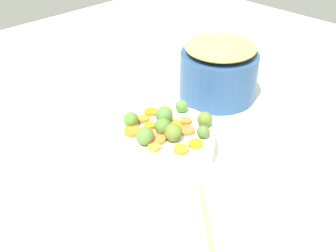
% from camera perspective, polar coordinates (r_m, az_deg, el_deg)
% --- Properties ---
extents(tabletop, '(2.40, 2.40, 0.02)m').
position_cam_1_polar(tabletop, '(1.01, 3.10, -4.78)').
color(tabletop, white).
rests_on(tabletop, ground).
extents(serving_bowl_carrots, '(0.23, 0.23, 0.08)m').
position_cam_1_polar(serving_bowl_carrots, '(0.97, -0.00, -2.43)').
color(serving_bowl_carrots, white).
rests_on(serving_bowl_carrots, tabletop).
extents(metal_pot, '(0.24, 0.24, 0.15)m').
position_cam_1_polar(metal_pot, '(1.23, 7.42, 7.42)').
color(metal_pot, navy).
rests_on(metal_pot, tabletop).
extents(stuffing_mound, '(0.21, 0.21, 0.04)m').
position_cam_1_polar(stuffing_mound, '(1.19, 7.76, 11.45)').
color(stuffing_mound, tan).
rests_on(stuffing_mound, metal_pot).
extents(carrot_slice_0, '(0.03, 0.03, 0.01)m').
position_cam_1_polar(carrot_slice_0, '(0.89, -2.04, -3.15)').
color(carrot_slice_0, orange).
rests_on(carrot_slice_0, serving_bowl_carrots).
extents(carrot_slice_1, '(0.03, 0.03, 0.01)m').
position_cam_1_polar(carrot_slice_1, '(0.96, -2.70, 0.03)').
color(carrot_slice_1, orange).
rests_on(carrot_slice_1, serving_bowl_carrots).
extents(carrot_slice_2, '(0.05, 0.05, 0.01)m').
position_cam_1_polar(carrot_slice_2, '(0.88, 1.94, -3.47)').
color(carrot_slice_2, orange).
rests_on(carrot_slice_2, serving_bowl_carrots).
extents(carrot_slice_3, '(0.04, 0.04, 0.01)m').
position_cam_1_polar(carrot_slice_3, '(0.97, 2.60, 0.76)').
color(carrot_slice_3, orange).
rests_on(carrot_slice_3, serving_bowl_carrots).
extents(carrot_slice_4, '(0.04, 0.04, 0.01)m').
position_cam_1_polar(carrot_slice_4, '(0.96, 0.96, 0.12)').
color(carrot_slice_4, orange).
rests_on(carrot_slice_4, serving_bowl_carrots).
extents(carrot_slice_5, '(0.05, 0.05, 0.01)m').
position_cam_1_polar(carrot_slice_5, '(1.02, -0.52, 2.32)').
color(carrot_slice_5, orange).
rests_on(carrot_slice_5, serving_bowl_carrots).
extents(carrot_slice_6, '(0.05, 0.05, 0.01)m').
position_cam_1_polar(carrot_slice_6, '(0.93, -3.08, -1.11)').
color(carrot_slice_6, orange).
rests_on(carrot_slice_6, serving_bowl_carrots).
extents(carrot_slice_7, '(0.05, 0.05, 0.01)m').
position_cam_1_polar(carrot_slice_7, '(1.01, -2.54, 2.08)').
color(carrot_slice_7, orange).
rests_on(carrot_slice_7, serving_bowl_carrots).
extents(carrot_slice_8, '(0.05, 0.05, 0.01)m').
position_cam_1_polar(carrot_slice_8, '(0.94, 2.77, -0.63)').
color(carrot_slice_8, orange).
rests_on(carrot_slice_8, serving_bowl_carrots).
extents(carrot_slice_9, '(0.04, 0.04, 0.01)m').
position_cam_1_polar(carrot_slice_9, '(0.90, 4.08, -2.63)').
color(carrot_slice_9, orange).
rests_on(carrot_slice_9, serving_bowl_carrots).
extents(carrot_slice_10, '(0.06, 0.06, 0.01)m').
position_cam_1_polar(carrot_slice_10, '(0.94, -5.31, -0.79)').
color(carrot_slice_10, orange).
rests_on(carrot_slice_10, serving_bowl_carrots).
extents(carrot_slice_11, '(0.03, 0.03, 0.01)m').
position_cam_1_polar(carrot_slice_11, '(0.98, -3.74, 1.02)').
color(carrot_slice_11, orange).
rests_on(carrot_slice_11, serving_bowl_carrots).
extents(carrot_slice_12, '(0.05, 0.05, 0.01)m').
position_cam_1_polar(carrot_slice_12, '(0.91, -1.52, -1.95)').
color(carrot_slice_12, orange).
rests_on(carrot_slice_12, serving_bowl_carrots).
extents(brussels_sprout_0, '(0.04, 0.04, 0.04)m').
position_cam_1_polar(brussels_sprout_0, '(0.92, -0.76, -0.07)').
color(brussels_sprout_0, '#4C742A').
rests_on(brussels_sprout_0, serving_bowl_carrots).
extents(brussels_sprout_1, '(0.04, 0.04, 0.04)m').
position_cam_1_polar(brussels_sprout_1, '(0.96, -0.57, 1.58)').
color(brussels_sprout_1, '#4C7B36').
rests_on(brussels_sprout_1, serving_bowl_carrots).
extents(brussels_sprout_2, '(0.04, 0.04, 0.04)m').
position_cam_1_polar(brussels_sprout_2, '(0.89, -3.44, -1.46)').
color(brussels_sprout_2, '#527830').
rests_on(brussels_sprout_2, serving_bowl_carrots).
extents(brussels_sprout_3, '(0.04, 0.04, 0.04)m').
position_cam_1_polar(brussels_sprout_3, '(0.90, 0.76, -0.94)').
color(brussels_sprout_3, '#5C7128').
rests_on(brussels_sprout_3, serving_bowl_carrots).
extents(brussels_sprout_4, '(0.04, 0.04, 0.04)m').
position_cam_1_polar(brussels_sprout_4, '(0.96, 5.45, 1.01)').
color(brussels_sprout_4, '#5A7428').
rests_on(brussels_sprout_4, serving_bowl_carrots).
extents(brussels_sprout_5, '(0.03, 0.03, 0.03)m').
position_cam_1_polar(brussels_sprout_5, '(0.92, 5.17, -0.90)').
color(brussels_sprout_5, '#4B6D2F').
rests_on(brussels_sprout_5, serving_bowl_carrots).
extents(brussels_sprout_6, '(0.03, 0.03, 0.03)m').
position_cam_1_polar(brussels_sprout_6, '(1.01, 2.03, 2.96)').
color(brussels_sprout_6, '#528635').
rests_on(brussels_sprout_6, serving_bowl_carrots).
extents(brussels_sprout_7, '(0.04, 0.04, 0.04)m').
position_cam_1_polar(brussels_sprout_7, '(0.96, -5.49, 0.96)').
color(brussels_sprout_7, '#4E7F30').
rests_on(brussels_sprout_7, serving_bowl_carrots).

